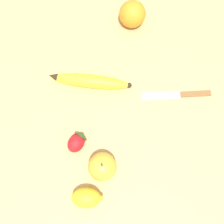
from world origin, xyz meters
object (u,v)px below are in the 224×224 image
object	(u,v)px
orange	(132,14)
paring_knife	(179,95)
banana	(90,81)
lemon	(86,198)
strawberry	(77,142)
apple	(102,166)

from	to	relation	value
orange	paring_knife	bearing A→B (deg)	76.01
banana	orange	bearing A→B (deg)	-114.23
paring_knife	lemon	bearing A→B (deg)	134.63
strawberry	apple	xyz separation A→B (m)	(-0.01, 0.09, 0.01)
orange	paring_knife	size ratio (longest dim) A/B	0.48
strawberry	apple	world-z (taller)	apple
banana	apple	size ratio (longest dim) A/B	2.49
orange	strawberry	distance (m)	0.40
banana	lemon	bearing A→B (deg)	96.41
lemon	strawberry	bearing A→B (deg)	-120.72
orange	lemon	xyz separation A→B (m)	(0.43, 0.30, -0.01)
strawberry	paring_knife	world-z (taller)	strawberry
strawberry	orange	bearing A→B (deg)	10.99
banana	strawberry	world-z (taller)	strawberry
orange	paring_knife	world-z (taller)	orange
banana	paring_knife	distance (m)	0.25
banana	lemon	world-z (taller)	lemon
strawberry	apple	size ratio (longest dim) A/B	0.84
banana	strawberry	size ratio (longest dim) A/B	2.98
banana	paring_knife	xyz separation A→B (m)	(-0.16, 0.19, -0.02)
apple	paring_knife	world-z (taller)	apple
lemon	paring_knife	bearing A→B (deg)	-174.65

